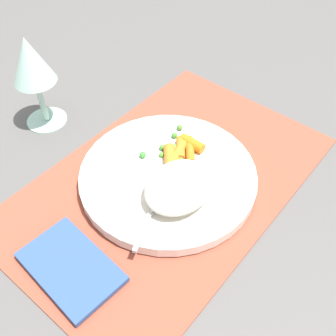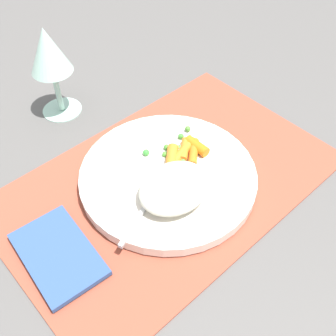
{
  "view_description": "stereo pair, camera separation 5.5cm",
  "coord_description": "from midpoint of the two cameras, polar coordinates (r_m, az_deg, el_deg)",
  "views": [
    {
      "loc": [
        -0.31,
        -0.25,
        0.47
      ],
      "look_at": [
        0.0,
        0.0,
        0.03
      ],
      "focal_mm": 43.5,
      "sensor_mm": 36.0,
      "label": 1
    },
    {
      "loc": [
        -0.27,
        -0.29,
        0.47
      ],
      "look_at": [
        0.0,
        0.0,
        0.03
      ],
      "focal_mm": 43.5,
      "sensor_mm": 36.0,
      "label": 2
    }
  ],
  "objects": [
    {
      "name": "rice_mound",
      "position": [
        0.56,
        3.76,
        -2.91
      ],
      "size": [
        0.11,
        0.09,
        0.04
      ],
      "primitive_type": "ellipsoid",
      "color": "beige",
      "rests_on": "plate"
    },
    {
      "name": "wine_glass",
      "position": [
        0.69,
        -14.13,
        15.14
      ],
      "size": [
        0.07,
        0.07,
        0.16
      ],
      "color": "#B2E0CC",
      "rests_on": "ground_plane"
    },
    {
      "name": "placemat",
      "position": [
        0.61,
        2.58,
        -2.02
      ],
      "size": [
        0.5,
        0.32,
        0.01
      ],
      "primitive_type": "cube",
      "color": "#9E4733",
      "rests_on": "ground_plane"
    },
    {
      "name": "plate",
      "position": [
        0.6,
        2.62,
        -1.32
      ],
      "size": [
        0.26,
        0.26,
        0.02
      ],
      "primitive_type": "cylinder",
      "color": "silver",
      "rests_on": "placemat"
    },
    {
      "name": "pea_scatter",
      "position": [
        0.63,
        4.3,
        2.73
      ],
      "size": [
        0.1,
        0.09,
        0.01
      ],
      "color": "#49962F",
      "rests_on": "plate"
    },
    {
      "name": "napkin",
      "position": [
        0.54,
        -12.05,
        -12.21
      ],
      "size": [
        0.09,
        0.14,
        0.01
      ],
      "primitive_type": "cube",
      "rotation": [
        0.0,
        0.0,
        -0.08
      ],
      "color": "#33518C",
      "rests_on": "placemat"
    },
    {
      "name": "carrot_portion",
      "position": [
        0.62,
        4.91,
        1.94
      ],
      "size": [
        0.09,
        0.06,
        0.02
      ],
      "color": "orange",
      "rests_on": "plate"
    },
    {
      "name": "fork",
      "position": [
        0.58,
        1.68,
        -2.23
      ],
      "size": [
        0.18,
        0.08,
        0.01
      ],
      "color": "silver",
      "rests_on": "plate"
    },
    {
      "name": "ground_plane",
      "position": [
        0.62,
        2.57,
        -2.2
      ],
      "size": [
        2.4,
        2.4,
        0.0
      ],
      "primitive_type": "plane",
      "color": "#565451"
    }
  ]
}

